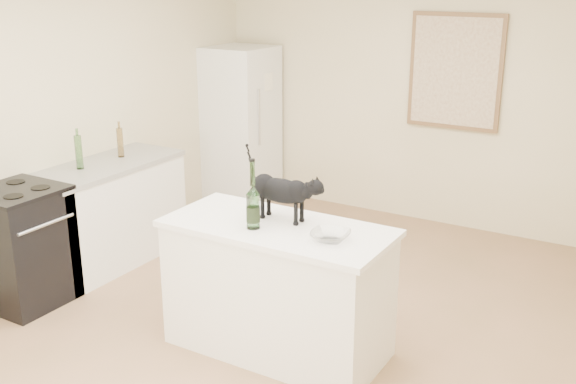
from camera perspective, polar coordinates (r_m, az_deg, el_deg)
The scene contains 16 objects.
floor at distance 4.99m, azimuth -0.61°, elevation -11.58°, with size 5.50×5.50×0.00m, color #A37557.
wall_back at distance 6.94m, azimuth 11.35°, elevation 8.00°, with size 4.50×4.50×0.00m, color beige.
wall_left at distance 5.95m, azimuth -19.60°, elevation 5.69°, with size 5.50×5.50×0.00m, color beige.
island_base at distance 4.59m, azimuth -0.86°, elevation -8.28°, with size 1.44×0.67×0.86m, color white.
island_top at distance 4.41m, azimuth -0.89°, elevation -3.04°, with size 1.50×0.70×0.04m, color white.
left_cabinets at distance 6.16m, azimuth -14.84°, elevation -1.91°, with size 0.60×1.40×0.86m, color white.
left_countertop at distance 6.02m, azimuth -15.18°, elevation 2.12°, with size 0.62×1.44×0.04m, color gray.
stove at distance 5.61m, azimuth -21.35°, elevation -4.35°, with size 0.60×0.60×0.90m, color black.
fridge at distance 7.55m, azimuth -4.04°, elevation 5.62°, with size 0.68×0.68×1.70m, color white.
artwork_frame at distance 6.78m, azimuth 13.81°, elevation 9.75°, with size 0.90×0.03×1.10m, color brown.
artwork_canvas at distance 6.76m, azimuth 13.76°, elevation 9.73°, with size 0.82×0.00×1.02m, color beige.
black_cat at distance 4.44m, azimuth -0.60°, elevation -0.15°, with size 0.51×0.15×0.36m, color black, non-canonical shape.
wine_bottle at distance 4.29m, azimuth -2.96°, elevation -0.52°, with size 0.09×0.09×0.40m, color #255522.
glass_bowl at distance 4.15m, azimuth 3.57°, elevation -3.70°, with size 0.24×0.24×0.06m, color white.
fridge_paper at distance 7.31m, azimuth -1.64°, elevation 9.20°, with size 0.01×0.14×0.18m, color white.
counter_bottle_cluster at distance 6.01m, azimuth -15.63°, elevation 3.58°, with size 0.08×0.52×0.28m.
Camera 1 is at (2.26, -3.70, 2.46)m, focal length 42.50 mm.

